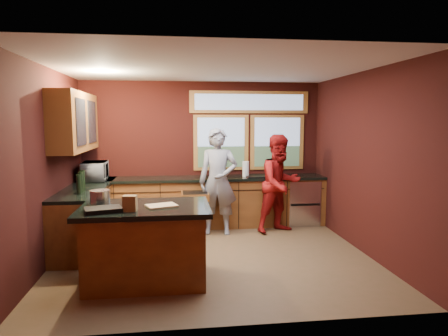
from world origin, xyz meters
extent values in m
plane|color=brown|center=(0.00, 0.00, 0.00)|extent=(4.50, 4.50, 0.00)
cube|color=black|center=(0.00, 2.00, 1.35)|extent=(4.50, 0.02, 2.70)
cube|color=black|center=(0.00, -2.00, 1.35)|extent=(4.50, 0.02, 2.70)
cube|color=black|center=(-2.25, 0.00, 1.35)|extent=(0.02, 4.00, 2.70)
cube|color=black|center=(2.25, 0.00, 1.35)|extent=(0.02, 4.00, 2.70)
cube|color=silver|center=(0.00, 0.00, 2.70)|extent=(4.50, 4.00, 0.02)
cube|color=#7687A4|center=(0.35, 1.99, 1.55)|extent=(1.06, 0.02, 1.06)
cube|color=#7687A4|center=(1.45, 1.99, 1.55)|extent=(1.06, 0.02, 1.06)
cube|color=#9F692E|center=(0.90, 1.99, 2.32)|extent=(2.30, 0.02, 0.42)
cube|color=#582E14|center=(-2.07, 0.85, 1.95)|extent=(0.36, 1.80, 0.90)
cube|color=#582E14|center=(0.00, 1.70, 0.44)|extent=(4.50, 0.60, 0.88)
cube|color=black|center=(0.00, 1.69, 0.91)|extent=(4.50, 0.64, 0.05)
cube|color=#B7B7BC|center=(1.85, 1.68, 0.42)|extent=(0.60, 0.58, 0.85)
cube|color=black|center=(1.10, 1.66, 0.91)|extent=(0.66, 0.46, 0.05)
cube|color=#582E14|center=(-1.95, 0.85, 0.44)|extent=(0.60, 2.30, 0.88)
cube|color=black|center=(-1.94, 0.85, 0.91)|extent=(0.64, 2.30, 0.05)
cube|color=#582E14|center=(-0.91, -0.79, 0.44)|extent=(1.40, 0.90, 0.88)
cube|color=black|center=(-0.91, -0.79, 0.92)|extent=(1.55, 1.05, 0.06)
imported|color=slate|center=(0.20, 1.19, 0.92)|extent=(0.74, 0.55, 1.85)
imported|color=maroon|center=(1.30, 1.16, 0.87)|extent=(1.03, 0.93, 1.73)
imported|color=#999999|center=(-1.92, 1.51, 1.09)|extent=(0.43, 0.61, 0.33)
imported|color=#999999|center=(0.34, 1.75, 1.12)|extent=(0.34, 0.30, 0.38)
cylinder|color=white|center=(0.78, 1.70, 1.07)|extent=(0.12, 0.12, 0.28)
cube|color=tan|center=(-0.71, -0.84, 0.95)|extent=(0.41, 0.35, 0.02)
cylinder|color=#B7B7BC|center=(-1.46, -0.64, 1.03)|extent=(0.24, 0.24, 0.18)
cube|color=brown|center=(-1.06, -1.04, 1.03)|extent=(0.16, 0.14, 0.18)
cube|color=black|center=(-1.36, -1.04, 0.97)|extent=(0.46, 0.38, 0.05)
camera|label=1|loc=(-0.55, -5.60, 1.97)|focal=32.00mm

